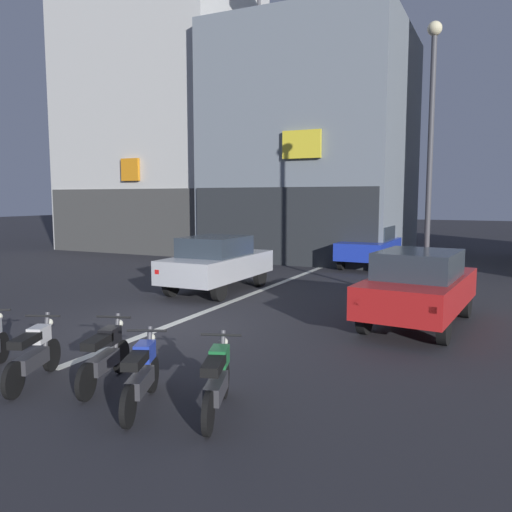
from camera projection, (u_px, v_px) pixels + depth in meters
ground_plane at (164, 328)px, 10.98m from camera, size 120.00×120.00×0.00m
lane_centre_line at (275, 285)px, 16.36m from camera, size 0.20×18.00×0.01m
building_corner_left at (162, 62)px, 27.78m from camera, size 9.38×7.59×20.21m
building_mid_block at (316, 147)px, 24.54m from camera, size 8.32×8.87×10.44m
car_silver_crossing_near at (217, 262)px, 15.15m from camera, size 1.77×4.10×1.64m
car_red_parked_kerbside at (419, 285)px, 11.07m from camera, size 2.12×4.24×1.64m
car_blue_down_street at (370, 245)px, 20.55m from camera, size 1.78×4.11×1.64m
street_lamp at (431, 137)px, 13.04m from camera, size 0.36×0.36×7.13m
motorcycle_white_row_left_mid at (34, 354)px, 7.63m from camera, size 0.73×1.58×0.98m
motorcycle_black_row_centre at (105, 355)px, 7.57m from camera, size 0.64×1.62×0.98m
motorcycle_blue_row_right_mid at (141, 374)px, 6.75m from camera, size 0.75×1.57×0.98m
motorcycle_green_row_rightmost at (217, 380)px, 6.54m from camera, size 0.70×1.60×0.98m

